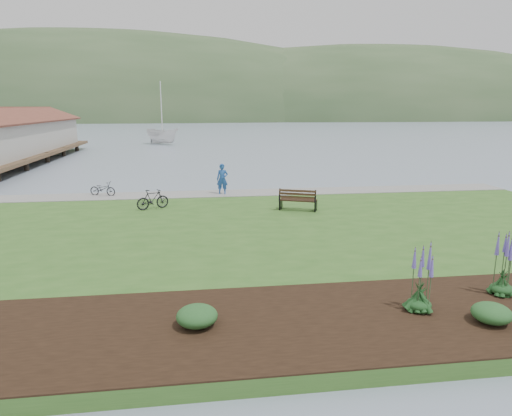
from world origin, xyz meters
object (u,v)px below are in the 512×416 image
at_px(person, 222,176).
at_px(sailboat, 163,144).
at_px(park_bench, 298,199).
at_px(bicycle_a, 103,189).

xyz_separation_m(person, sailboat, (-6.01, 42.27, -1.45)).
distance_m(park_bench, sailboat, 48.02).
distance_m(person, bicycle_a, 6.93).
bearing_deg(sailboat, bicycle_a, -134.47).
height_order(park_bench, sailboat, sailboat).
distance_m(park_bench, bicycle_a, 11.57).
height_order(park_bench, bicycle_a, park_bench).
bearing_deg(person, sailboat, 107.66).
height_order(park_bench, person, person).
distance_m(park_bench, person, 5.91).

